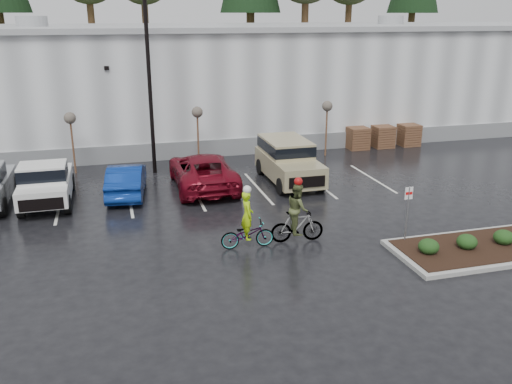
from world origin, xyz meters
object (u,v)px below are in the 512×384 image
object	(u,v)px
pallet_stack_a	(357,138)
car_blue	(127,180)
sapling_west	(70,121)
cyclist_olive	(297,219)
sapling_east	(327,109)
suv_tan	(289,162)
pallet_stack_c	(408,135)
pickup_white	(46,181)
car_red	(203,171)
lamppost	(148,61)
cyclist_hivis	(247,229)
pallet_stack_b	(383,136)
sapling_mid	(197,115)
fire_lane_sign	(408,208)

from	to	relation	value
pallet_stack_a	car_blue	bearing A→B (deg)	-158.97
sapling_west	cyclist_olive	world-z (taller)	sapling_west
sapling_east	suv_tan	bearing A→B (deg)	-130.24
cyclist_olive	pallet_stack_c	bearing A→B (deg)	-38.79
pallet_stack_a	pickup_white	bearing A→B (deg)	-162.73
car_blue	car_red	size ratio (longest dim) A/B	0.75
lamppost	cyclist_hivis	size ratio (longest dim) A/B	3.99
sapling_east	lamppost	bearing A→B (deg)	-174.29
lamppost	pallet_stack_c	xyz separation A→B (m)	(16.00, 2.00, -5.01)
pallet_stack_b	pallet_stack_c	world-z (taller)	same
cyclist_olive	car_blue	bearing A→B (deg)	43.51
pallet_stack_b	cyclist_hivis	world-z (taller)	cyclist_hivis
sapling_west	car_blue	size ratio (longest dim) A/B	0.72
car_blue	car_red	world-z (taller)	car_red
sapling_mid	suv_tan	bearing A→B (deg)	-50.12
lamppost	pallet_stack_c	size ratio (longest dim) A/B	6.83
pickup_white	suv_tan	world-z (taller)	suv_tan
pallet_stack_c	car_blue	xyz separation A→B (m)	(-17.56, -5.40, 0.06)
sapling_east	car_red	world-z (taller)	sapling_east
pallet_stack_a	pallet_stack_b	size ratio (longest dim) A/B	1.00
pallet_stack_a	car_blue	xyz separation A→B (m)	(-14.06, -5.40, 0.06)
sapling_west	car_blue	distance (m)	5.42
car_red	cyclist_hivis	size ratio (longest dim) A/B	2.56
pallet_stack_b	car_blue	size ratio (longest dim) A/B	0.30
fire_lane_sign	cyclist_olive	xyz separation A→B (m)	(-3.64, 1.30, -0.52)
sapling_east	cyclist_olive	world-z (taller)	sapling_east
fire_lane_sign	suv_tan	size ratio (longest dim) A/B	0.43
sapling_mid	sapling_east	world-z (taller)	same
pallet_stack_c	car_blue	distance (m)	18.37
pickup_white	car_blue	bearing A→B (deg)	0.46
pallet_stack_a	pallet_stack_c	distance (m)	3.50
sapling_east	pickup_white	size ratio (longest dim) A/B	0.62
sapling_east	car_blue	xyz separation A→B (m)	(-11.56, -4.40, -2.00)
sapling_west	pallet_stack_b	xyz separation A→B (m)	(18.20, 1.00, -2.05)
pallet_stack_c	pallet_stack_b	bearing A→B (deg)	180.00
sapling_mid	pallet_stack_a	xyz separation A→B (m)	(10.00, 1.00, -2.05)
pallet_stack_c	fire_lane_sign	bearing A→B (deg)	-120.72
sapling_mid	sapling_east	bearing A→B (deg)	0.00
pallet_stack_c	car_red	size ratio (longest dim) A/B	0.23
sapling_mid	fire_lane_sign	size ratio (longest dim) A/B	1.45
car_blue	pallet_stack_c	bearing A→B (deg)	-155.81
sapling_mid	pallet_stack_a	bearing A→B (deg)	5.71
sapling_east	pallet_stack_c	xyz separation A→B (m)	(6.00, 1.00, -2.05)
fire_lane_sign	car_blue	xyz separation A→B (m)	(-9.36, 8.40, -0.68)
pallet_stack_c	car_red	xyz separation A→B (m)	(-14.01, -5.17, 0.15)
sapling_east	pallet_stack_c	world-z (taller)	sapling_east
lamppost	suv_tan	xyz separation A→B (m)	(6.23, -3.46, -4.66)
pickup_white	suv_tan	bearing A→B (deg)	-0.14
sapling_east	pallet_stack_a	distance (m)	3.39
pickup_white	suv_tan	size ratio (longest dim) A/B	1.02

